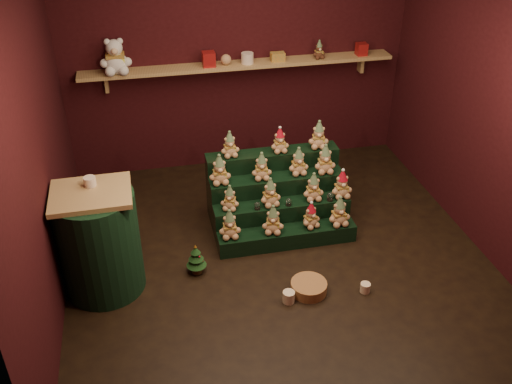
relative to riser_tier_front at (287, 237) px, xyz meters
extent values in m
plane|color=black|center=(-0.14, -0.15, -0.09)|extent=(4.00, 4.00, 0.00)
cube|color=black|center=(-0.14, 1.90, 1.31)|extent=(4.00, 0.10, 2.80)
cube|color=black|center=(-0.14, -2.20, 1.31)|extent=(4.00, 0.10, 2.80)
cube|color=black|center=(-2.19, -0.15, 1.31)|extent=(0.10, 4.00, 2.80)
cube|color=black|center=(1.91, -0.15, 1.31)|extent=(0.10, 4.00, 2.80)
cube|color=tan|center=(-0.14, 1.72, 1.21)|extent=(3.60, 0.26, 0.04)
cube|color=tan|center=(-1.64, 1.79, 1.09)|extent=(0.04, 0.12, 0.20)
cube|color=tan|center=(1.36, 1.79, 1.09)|extent=(0.04, 0.12, 0.20)
cube|color=black|center=(0.00, 0.00, 0.00)|extent=(1.40, 0.22, 0.18)
cube|color=black|center=(0.00, 0.22, 0.09)|extent=(1.40, 0.22, 0.36)
cube|color=black|center=(0.00, 0.44, 0.18)|extent=(1.40, 0.22, 0.54)
cube|color=black|center=(0.00, 0.66, 0.27)|extent=(1.40, 0.22, 0.72)
cylinder|color=black|center=(-0.27, 0.16, 0.28)|extent=(0.05, 0.05, 0.02)
sphere|color=silver|center=(-0.27, 0.16, 0.32)|extent=(0.06, 0.06, 0.06)
cylinder|color=black|center=(0.05, 0.16, 0.28)|extent=(0.05, 0.05, 0.02)
sphere|color=silver|center=(0.05, 0.16, 0.32)|extent=(0.06, 0.06, 0.06)
cylinder|color=black|center=(0.49, 0.16, 0.28)|extent=(0.06, 0.06, 0.03)
sphere|color=silver|center=(0.49, 0.16, 0.33)|extent=(0.07, 0.07, 0.07)
cube|color=tan|center=(-1.78, -0.26, 0.90)|extent=(0.67, 0.56, 0.04)
cylinder|color=black|center=(-1.78, -0.26, 0.40)|extent=(0.71, 0.71, 0.97)
cylinder|color=beige|center=(-1.78, -0.16, 0.97)|extent=(0.10, 0.10, 0.08)
cylinder|color=#422F17|center=(-0.94, -0.24, -0.07)|extent=(0.09, 0.09, 0.05)
cone|color=#143815|center=(-0.94, -0.24, 0.04)|extent=(0.19, 0.19, 0.09)
cone|color=#143815|center=(-0.94, -0.24, 0.11)|extent=(0.14, 0.14, 0.09)
cone|color=#143815|center=(-0.94, -0.24, 0.17)|extent=(0.09, 0.09, 0.07)
cone|color=gold|center=(-0.94, -0.24, 0.22)|extent=(0.03, 0.03, 0.03)
cylinder|color=beige|center=(-0.20, -0.82, -0.04)|extent=(0.11, 0.11, 0.11)
cylinder|color=beige|center=(0.51, -0.84, -0.04)|extent=(0.09, 0.09, 0.09)
cylinder|color=#AA7244|center=(0.01, -0.73, -0.04)|extent=(0.41, 0.41, 0.10)
cube|color=#A51A19|center=(-0.49, 1.70, 1.31)|extent=(0.14, 0.14, 0.16)
cylinder|color=beige|center=(-0.05, 1.70, 1.29)|extent=(0.14, 0.14, 0.12)
cube|color=#A51A19|center=(1.32, 1.70, 1.30)|extent=(0.12, 0.12, 0.14)
sphere|color=tan|center=(-0.30, 1.70, 1.29)|extent=(0.12, 0.12, 0.12)
cube|color=orange|center=(0.30, 1.70, 1.28)|extent=(0.16, 0.10, 0.10)
camera|label=1|loc=(-1.28, -4.45, 3.41)|focal=40.00mm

